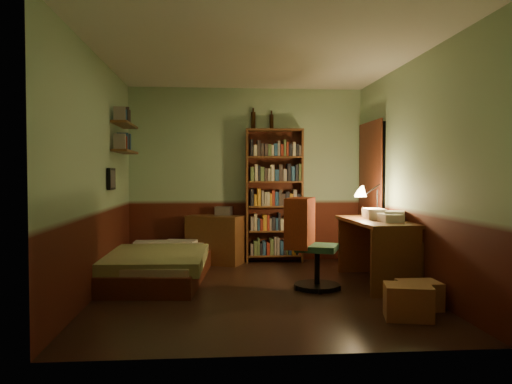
{
  "coord_description": "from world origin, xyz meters",
  "views": [
    {
      "loc": [
        -0.47,
        -5.52,
        1.3
      ],
      "look_at": [
        0.0,
        0.25,
        1.1
      ],
      "focal_mm": 35.0,
      "sensor_mm": 36.0,
      "label": 1
    }
  ],
  "objects": [
    {
      "name": "wall_right",
      "position": [
        1.76,
        0.0,
        1.3
      ],
      "size": [
        0.02,
        4.0,
        2.6
      ],
      "primitive_type": "cube",
      "color": "#90B288",
      "rests_on": "ground"
    },
    {
      "name": "framed_picture",
      "position": [
        -1.72,
        0.6,
        1.25
      ],
      "size": [
        0.04,
        0.32,
        0.26
      ],
      "primitive_type": "cube",
      "color": "black",
      "rests_on": "wall_left"
    },
    {
      "name": "mini_stereo",
      "position": [
        -0.35,
        1.89,
        0.76
      ],
      "size": [
        0.27,
        0.24,
        0.12
      ],
      "primitive_type": "cube",
      "rotation": [
        0.0,
        0.0,
        -0.3
      ],
      "color": "#B2B2B7",
      "rests_on": "dresser"
    },
    {
      "name": "desk_lamp",
      "position": [
        1.58,
        0.65,
        1.1
      ],
      "size": [
        0.25,
        0.25,
        0.67
      ],
      "primitive_type": "cone",
      "rotation": [
        0.0,
        0.0,
        -0.28
      ],
      "color": "black",
      "rests_on": "desk"
    },
    {
      "name": "door_trim",
      "position": [
        1.69,
        1.3,
        1.0
      ],
      "size": [
        0.02,
        0.98,
        2.08
      ],
      "primitive_type": "cube",
      "color": "#4A1D11",
      "rests_on": "ground"
    },
    {
      "name": "bookshelf",
      "position": [
        0.41,
        1.85,
        0.99
      ],
      "size": [
        0.86,
        0.32,
        1.98
      ],
      "primitive_type": "cube",
      "rotation": [
        0.0,
        0.0,
        -0.06
      ],
      "color": "#5B3419",
      "rests_on": "ground"
    },
    {
      "name": "bottle_left",
      "position": [
        0.1,
        1.96,
        2.11
      ],
      "size": [
        0.08,
        0.08,
        0.26
      ],
      "primitive_type": "cylinder",
      "rotation": [
        0.0,
        0.0,
        0.18
      ],
      "color": "black",
      "rests_on": "bookshelf"
    },
    {
      "name": "floor",
      "position": [
        0.0,
        0.0,
        -0.01
      ],
      "size": [
        3.5,
        4.0,
        0.02
      ],
      "primitive_type": "cube",
      "color": "black",
      "rests_on": "ground"
    },
    {
      "name": "wall_back",
      "position": [
        0.0,
        2.01,
        1.3
      ],
      "size": [
        3.5,
        0.02,
        2.6
      ],
      "primitive_type": "cube",
      "color": "#90B288",
      "rests_on": "ground"
    },
    {
      "name": "wall_shelf_upper",
      "position": [
        -1.64,
        1.1,
        1.95
      ],
      "size": [
        0.2,
        0.9,
        0.03
      ],
      "primitive_type": "cube",
      "color": "#5B3419",
      "rests_on": "wall_left"
    },
    {
      "name": "ceiling",
      "position": [
        0.0,
        0.0,
        2.61
      ],
      "size": [
        3.5,
        4.0,
        0.02
      ],
      "primitive_type": "cube",
      "color": "silver",
      "rests_on": "wall_back"
    },
    {
      "name": "wall_front",
      "position": [
        0.0,
        -2.01,
        1.3
      ],
      "size": [
        3.5,
        0.02,
        2.6
      ],
      "primitive_type": "cube",
      "color": "#90B288",
      "rests_on": "ground"
    },
    {
      "name": "wall_shelf_lower",
      "position": [
        -1.64,
        1.1,
        1.6
      ],
      "size": [
        0.2,
        0.9,
        0.03
      ],
      "primitive_type": "cube",
      "color": "#5B3419",
      "rests_on": "wall_left"
    },
    {
      "name": "dresser",
      "position": [
        -0.48,
        1.76,
        0.35
      ],
      "size": [
        0.88,
        0.69,
        0.7
      ],
      "primitive_type": "cube",
      "rotation": [
        0.0,
        0.0,
        -0.43
      ],
      "color": "#5B3419",
      "rests_on": "ground"
    },
    {
      "name": "desk",
      "position": [
        1.44,
        0.29,
        0.38
      ],
      "size": [
        0.65,
        1.44,
        0.76
      ],
      "primitive_type": "cube",
      "rotation": [
        0.0,
        0.0,
        0.04
      ],
      "color": "#5B3419",
      "rests_on": "ground"
    },
    {
      "name": "wall_left",
      "position": [
        -1.76,
        0.0,
        1.3
      ],
      "size": [
        0.02,
        4.0,
        2.6
      ],
      "primitive_type": "cube",
      "color": "#90B288",
      "rests_on": "ground"
    },
    {
      "name": "cardboard_box_b",
      "position": [
        1.5,
        -0.87,
        0.13
      ],
      "size": [
        0.38,
        0.32,
        0.27
      ],
      "primitive_type": "cube",
      "rotation": [
        0.0,
        0.0,
        0.01
      ],
      "color": "#9D6F43",
      "rests_on": "ground"
    },
    {
      "name": "bed",
      "position": [
        -1.19,
        0.72,
        0.31
      ],
      "size": [
        1.31,
        2.18,
        0.62
      ],
      "primitive_type": "cube",
      "rotation": [
        0.0,
        0.0,
        -0.1
      ],
      "color": "#5F733E",
      "rests_on": "ground"
    },
    {
      "name": "bottle_right",
      "position": [
        0.37,
        1.96,
        2.09
      ],
      "size": [
        0.08,
        0.08,
        0.23
      ],
      "primitive_type": "cylinder",
      "rotation": [
        0.0,
        0.0,
        -0.34
      ],
      "color": "black",
      "rests_on": "bookshelf"
    },
    {
      "name": "paper_stack",
      "position": [
        1.62,
        0.14,
        0.82
      ],
      "size": [
        0.31,
        0.35,
        0.11
      ],
      "primitive_type": "cube",
      "rotation": [
        0.0,
        0.0,
        -0.43
      ],
      "color": "silver",
      "rests_on": "desk"
    },
    {
      "name": "red_jacket",
      "position": [
        0.87,
        -0.07,
        1.37
      ],
      "size": [
        0.34,
        0.52,
        0.57
      ],
      "primitive_type": "cube",
      "rotation": [
        0.0,
        0.0,
        -0.17
      ],
      "color": "#B54020",
      "rests_on": "office_chair"
    },
    {
      "name": "cardboard_box_a",
      "position": [
        1.26,
        -1.19,
        0.15
      ],
      "size": [
        0.48,
        0.41,
        0.31
      ],
      "primitive_type": "cube",
      "rotation": [
        0.0,
        0.0,
        -0.23
      ],
      "color": "#9D6F43",
      "rests_on": "ground"
    },
    {
      "name": "office_chair",
      "position": [
        0.68,
        0.05,
        0.54
      ],
      "size": [
        0.68,
        0.65,
        1.09
      ],
      "primitive_type": "cube",
      "rotation": [
        0.0,
        0.0,
        -0.38
      ],
      "color": "#2D5D3F",
      "rests_on": "ground"
    },
    {
      "name": "doorway",
      "position": [
        1.72,
        1.3,
        1.0
      ],
      "size": [
        0.06,
        0.9,
        2.0
      ],
      "primitive_type": "cube",
      "color": "black",
      "rests_on": "ground"
    }
  ]
}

